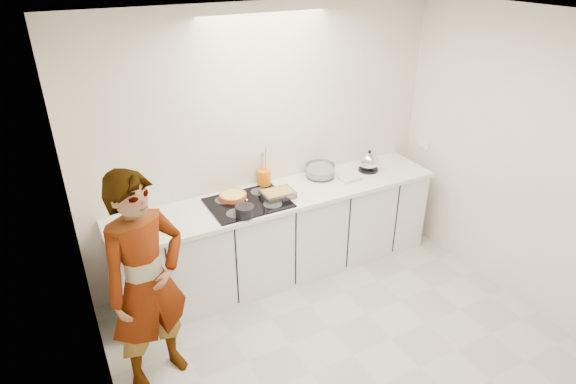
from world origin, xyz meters
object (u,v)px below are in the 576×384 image
cook (147,284)px  saucepan (245,211)px  baking_dish (278,194)px  mixing_bowl (320,171)px  tart_dish (233,196)px  utensil_crock (264,178)px  kettle (369,162)px  hob (248,203)px

cook → saucepan: bearing=6.9°
baking_dish → mixing_bowl: 0.63m
tart_dish → baking_dish: 0.42m
baking_dish → utensil_crock: 0.30m
tart_dish → mixing_bowl: (0.97, 0.04, 0.03)m
saucepan → cook: size_ratio=0.11×
tart_dish → kettle: size_ratio=1.36×
mixing_bowl → saucepan: bearing=-158.7°
hob → baking_dish: (0.29, -0.03, 0.04)m
mixing_bowl → utensil_crock: 0.59m
kettle → utensil_crock: 1.12m
utensil_crock → cook: size_ratio=0.09×
saucepan → utensil_crock: size_ratio=1.20×
saucepan → utensil_crock: 0.63m
hob → cook: bearing=-147.6°
mixing_bowl → cook: cook is taller
mixing_bowl → utensil_crock: utensil_crock is taller
tart_dish → saucepan: saucepan is taller
tart_dish → saucepan: 0.35m
tart_dish → kettle: (1.49, -0.07, 0.06)m
hob → tart_dish: size_ratio=2.27×
baking_dish → kettle: size_ratio=1.28×
utensil_crock → mixing_bowl: bearing=-8.6°
baking_dish → utensil_crock: size_ratio=1.84×
tart_dish → baking_dish: bearing=-24.6°
cook → tart_dish: bearing=20.4°
cook → mixing_bowl: bearing=4.4°
kettle → cook: 2.60m
saucepan → baking_dish: saucepan is taller
saucepan → baking_dish: bearing=23.6°
hob → saucepan: (-0.12, -0.21, 0.05)m
saucepan → cook: (-0.97, -0.48, -0.10)m
hob → utensil_crock: (0.29, 0.27, 0.07)m
hob → baking_dish: bearing=-6.7°
saucepan → cook: 1.08m
hob → tart_dish: (-0.09, 0.14, 0.03)m
saucepan → cook: bearing=-153.6°
hob → kettle: (1.40, 0.07, 0.09)m
saucepan → mixing_bowl: bearing=21.3°
baking_dish → cook: size_ratio=0.17×
baking_dish → kettle: bearing=5.3°
tart_dish → utensil_crock: utensil_crock is taller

